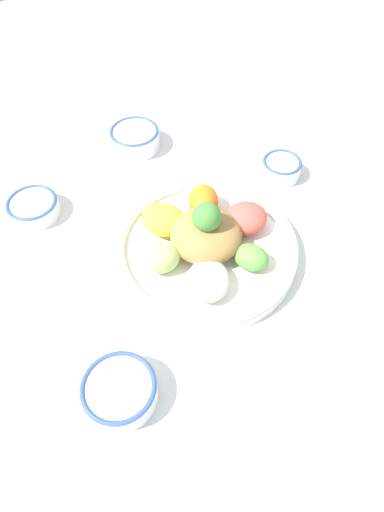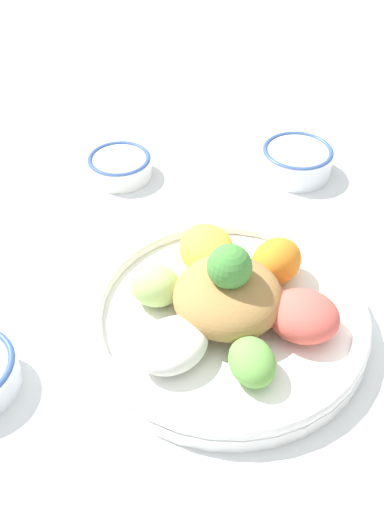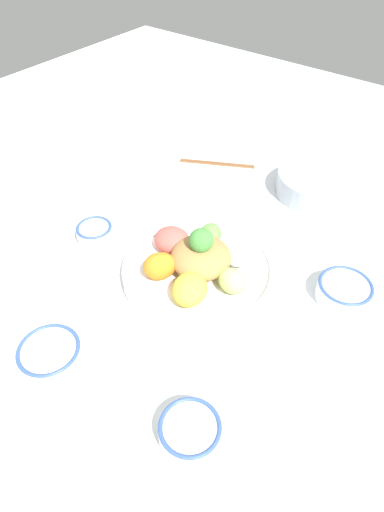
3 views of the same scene
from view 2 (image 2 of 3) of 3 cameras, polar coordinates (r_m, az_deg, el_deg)
name	(u,v)px [view 2 (image 2 of 3)]	position (r m, az deg, el deg)	size (l,w,h in m)	color
ground_plane	(244,318)	(0.71, 4.96, -5.90)	(2.40, 2.40, 0.00)	white
salad_platter	(224,308)	(0.68, 3.07, -5.01)	(0.32, 0.32, 0.12)	white
rice_bowl_blue	(117,165)	(0.93, -7.15, 8.59)	(0.10, 0.10, 0.03)	white
sauce_bowl_dark	(294,160)	(0.94, 9.68, 9.04)	(0.11, 0.11, 0.04)	white
serving_spoon_extra	(383,237)	(0.85, 17.75, 1.71)	(0.13, 0.05, 0.01)	white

